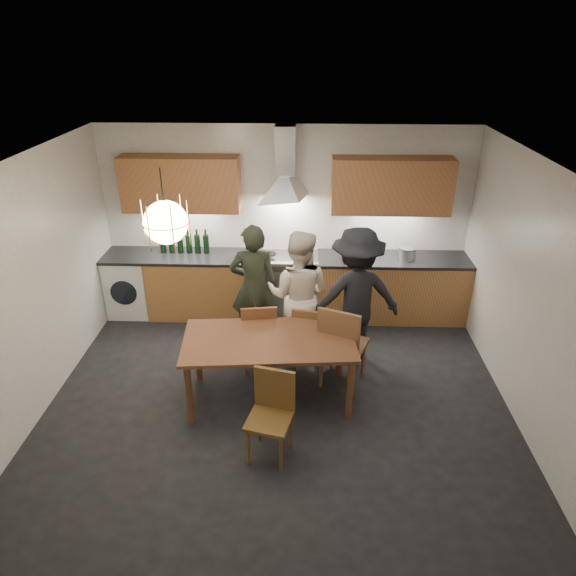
{
  "coord_description": "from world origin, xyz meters",
  "views": [
    {
      "loc": [
        0.27,
        -4.48,
        3.67
      ],
      "look_at": [
        0.09,
        0.4,
        1.2
      ],
      "focal_mm": 32.0,
      "sensor_mm": 36.0,
      "label": 1
    }
  ],
  "objects_px": {
    "chair_back_left": "(259,333)",
    "chair_front": "(272,408)",
    "person_right": "(356,296)",
    "person_mid": "(298,295)",
    "mixing_bowl": "(355,257)",
    "person_left": "(254,287)",
    "stock_pot": "(407,253)",
    "wine_bottles": "(184,241)",
    "dining_table": "(269,346)"
  },
  "relations": [
    {
      "from": "chair_back_left",
      "to": "chair_front",
      "type": "xyz_separation_m",
      "value": [
        0.23,
        -1.31,
        -0.01
      ]
    },
    {
      "from": "chair_back_left",
      "to": "person_right",
      "type": "bearing_deg",
      "value": -172.18
    },
    {
      "from": "chair_front",
      "to": "person_mid",
      "type": "relative_size",
      "value": 0.54
    },
    {
      "from": "person_right",
      "to": "mixing_bowl",
      "type": "relative_size",
      "value": 4.97
    },
    {
      "from": "person_mid",
      "to": "person_left",
      "type": "bearing_deg",
      "value": -9.52
    },
    {
      "from": "chair_front",
      "to": "mixing_bowl",
      "type": "height_order",
      "value": "mixing_bowl"
    },
    {
      "from": "chair_back_left",
      "to": "chair_front",
      "type": "bearing_deg",
      "value": 92.06
    },
    {
      "from": "stock_pot",
      "to": "wine_bottles",
      "type": "height_order",
      "value": "wine_bottles"
    },
    {
      "from": "mixing_bowl",
      "to": "wine_bottles",
      "type": "bearing_deg",
      "value": 176.01
    },
    {
      "from": "person_left",
      "to": "person_mid",
      "type": "distance_m",
      "value": 0.59
    },
    {
      "from": "chair_front",
      "to": "person_right",
      "type": "relative_size",
      "value": 0.52
    },
    {
      "from": "person_right",
      "to": "wine_bottles",
      "type": "height_order",
      "value": "person_right"
    },
    {
      "from": "chair_back_left",
      "to": "dining_table",
      "type": "bearing_deg",
      "value": 98.78
    },
    {
      "from": "chair_front",
      "to": "wine_bottles",
      "type": "bearing_deg",
      "value": 130.36
    },
    {
      "from": "stock_pot",
      "to": "person_mid",
      "type": "bearing_deg",
      "value": -146.93
    },
    {
      "from": "stock_pot",
      "to": "wine_bottles",
      "type": "distance_m",
      "value": 3.03
    },
    {
      "from": "mixing_bowl",
      "to": "person_mid",
      "type": "bearing_deg",
      "value": -130.19
    },
    {
      "from": "dining_table",
      "to": "stock_pot",
      "type": "height_order",
      "value": "stock_pot"
    },
    {
      "from": "chair_back_left",
      "to": "person_left",
      "type": "xyz_separation_m",
      "value": [
        -0.11,
        0.61,
        0.3
      ]
    },
    {
      "from": "chair_front",
      "to": "person_mid",
      "type": "bearing_deg",
      "value": 96.61
    },
    {
      "from": "person_mid",
      "to": "chair_back_left",
      "type": "bearing_deg",
      "value": 52.62
    },
    {
      "from": "dining_table",
      "to": "mixing_bowl",
      "type": "bearing_deg",
      "value": 55.23
    },
    {
      "from": "chair_front",
      "to": "mixing_bowl",
      "type": "xyz_separation_m",
      "value": [
        0.96,
        2.59,
        0.44
      ]
    },
    {
      "from": "person_right",
      "to": "stock_pot",
      "type": "bearing_deg",
      "value": -137.03
    },
    {
      "from": "chair_back_left",
      "to": "person_left",
      "type": "bearing_deg",
      "value": -87.84
    },
    {
      "from": "person_mid",
      "to": "stock_pot",
      "type": "relative_size",
      "value": 7.17
    },
    {
      "from": "mixing_bowl",
      "to": "stock_pot",
      "type": "distance_m",
      "value": 0.7
    },
    {
      "from": "mixing_bowl",
      "to": "dining_table",
      "type": "bearing_deg",
      "value": -120.04
    },
    {
      "from": "chair_back_left",
      "to": "person_mid",
      "type": "bearing_deg",
      "value": -146.33
    },
    {
      "from": "dining_table",
      "to": "wine_bottles",
      "type": "bearing_deg",
      "value": 118.72
    },
    {
      "from": "person_right",
      "to": "person_mid",
      "type": "bearing_deg",
      "value": -16.9
    },
    {
      "from": "person_right",
      "to": "stock_pot",
      "type": "xyz_separation_m",
      "value": [
        0.76,
        1.02,
        0.13
      ]
    },
    {
      "from": "chair_back_left",
      "to": "person_left",
      "type": "relative_size",
      "value": 0.55
    },
    {
      "from": "person_right",
      "to": "person_left",
      "type": "bearing_deg",
      "value": -23.31
    },
    {
      "from": "dining_table",
      "to": "chair_back_left",
      "type": "relative_size",
      "value": 2.08
    },
    {
      "from": "chair_back_left",
      "to": "mixing_bowl",
      "type": "distance_m",
      "value": 1.81
    },
    {
      "from": "mixing_bowl",
      "to": "stock_pot",
      "type": "height_order",
      "value": "stock_pot"
    },
    {
      "from": "person_right",
      "to": "dining_table",
      "type": "bearing_deg",
      "value": 30.44
    },
    {
      "from": "chair_back_left",
      "to": "chair_front",
      "type": "relative_size",
      "value": 1.03
    },
    {
      "from": "person_left",
      "to": "stock_pot",
      "type": "xyz_separation_m",
      "value": [
        2.0,
        0.73,
        0.17
      ]
    },
    {
      "from": "chair_front",
      "to": "mixing_bowl",
      "type": "bearing_deg",
      "value": 83.42
    },
    {
      "from": "person_left",
      "to": "dining_table",
      "type": "bearing_deg",
      "value": 99.62
    },
    {
      "from": "dining_table",
      "to": "chair_back_left",
      "type": "distance_m",
      "value": 0.56
    },
    {
      "from": "mixing_bowl",
      "to": "chair_front",
      "type": "bearing_deg",
      "value": -110.43
    },
    {
      "from": "person_mid",
      "to": "person_right",
      "type": "relative_size",
      "value": 0.96
    },
    {
      "from": "mixing_bowl",
      "to": "person_right",
      "type": "bearing_deg",
      "value": -94.1
    },
    {
      "from": "chair_front",
      "to": "person_mid",
      "type": "distance_m",
      "value": 1.75
    },
    {
      "from": "dining_table",
      "to": "mixing_bowl",
      "type": "relative_size",
      "value": 5.47
    },
    {
      "from": "stock_pot",
      "to": "person_right",
      "type": "bearing_deg",
      "value": -126.8
    },
    {
      "from": "dining_table",
      "to": "person_mid",
      "type": "xyz_separation_m",
      "value": [
        0.29,
        0.91,
        0.14
      ]
    }
  ]
}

